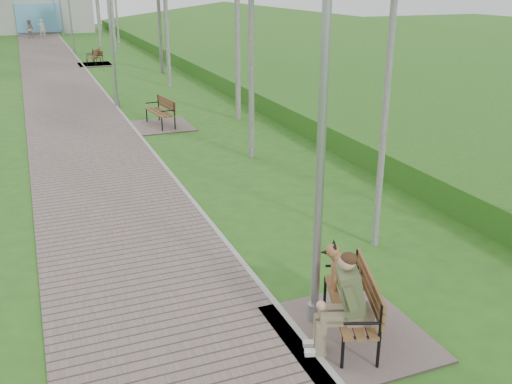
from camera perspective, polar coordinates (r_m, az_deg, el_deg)
ground at (r=11.88m, az=-4.00°, el=-3.95°), size 120.00×120.00×0.00m
walkway at (r=32.22m, az=-19.24°, el=10.71°), size 3.50×67.00×0.04m
kerb at (r=32.35m, az=-16.11°, el=11.09°), size 0.10×67.00×0.05m
embankment at (r=34.28m, az=4.95°, el=12.25°), size 14.00×70.00×1.60m
building_north at (r=61.38m, az=-21.06°, el=16.55°), size 10.00×5.20×4.00m
bench_main at (r=8.41m, az=9.23°, el=-11.38°), size 2.04×2.27×1.78m
bench_second at (r=20.56m, az=-9.52°, el=7.11°), size 2.01×2.23×1.23m
bench_third at (r=36.78m, az=-15.91°, el=12.47°), size 1.92×2.14×1.18m
bench_far at (r=36.93m, az=-15.79°, el=12.47°), size 1.72×1.91×1.05m
lamp_post_near at (r=7.90m, az=6.45°, el=2.60°), size 0.21×0.21×5.35m
lamp_post_second at (r=23.94m, az=-14.21°, el=14.15°), size 0.21×0.21×5.33m
lamp_post_third at (r=43.47m, az=-18.05°, el=16.07°), size 0.18×0.18×4.77m
lamp_post_far at (r=57.49m, az=-19.00°, el=17.25°), size 0.22×0.22×5.64m
pedestrian_near at (r=54.82m, az=-20.62°, el=15.03°), size 0.66×0.50×1.64m
pedestrian_far at (r=54.96m, az=-21.70°, el=14.90°), size 0.94×0.83×1.61m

